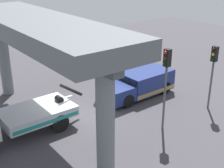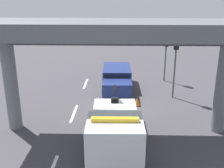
# 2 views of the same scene
# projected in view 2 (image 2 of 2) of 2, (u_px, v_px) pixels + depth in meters

# --- Properties ---
(ground_plane) EXTENTS (60.00, 40.00, 0.10)m
(ground_plane) POSITION_uv_depth(u_px,v_px,m) (116.00, 115.00, 16.88)
(ground_plane) COLOR #423F44
(lane_stripe_west) EXTENTS (2.60, 0.16, 0.01)m
(lane_stripe_west) POSITION_uv_depth(u_px,v_px,m) (86.00, 83.00, 22.62)
(lane_stripe_west) COLOR silver
(lane_stripe_west) RESTS_ON ground
(lane_stripe_mid) EXTENTS (2.60, 0.16, 0.01)m
(lane_stripe_mid) POSITION_uv_depth(u_px,v_px,m) (74.00, 113.00, 16.93)
(lane_stripe_mid) COLOR silver
(lane_stripe_mid) RESTS_ON ground
(tow_truck_white) EXTENTS (7.27, 2.51, 2.46)m
(tow_truck_white) POSITION_uv_depth(u_px,v_px,m) (115.00, 129.00, 12.41)
(tow_truck_white) COLOR silver
(tow_truck_white) RESTS_ON ground
(towed_van_green) EXTENTS (5.24, 2.30, 1.58)m
(towed_van_green) POSITION_uv_depth(u_px,v_px,m) (117.00, 79.00, 21.34)
(towed_van_green) COLOR navy
(towed_van_green) RESTS_ON ground
(overpass_structure) EXTENTS (3.60, 13.26, 5.91)m
(overpass_structure) POSITION_uv_depth(u_px,v_px,m) (116.00, 37.00, 13.39)
(overpass_structure) COLOR slate
(overpass_structure) RESTS_ON ground
(traffic_light_near) EXTENTS (0.39, 0.32, 3.92)m
(traffic_light_near) POSITION_uv_depth(u_px,v_px,m) (166.00, 48.00, 22.45)
(traffic_light_near) COLOR #515456
(traffic_light_near) RESTS_ON ground
(traffic_light_far) EXTENTS (0.39, 0.32, 4.44)m
(traffic_light_far) POSITION_uv_depth(u_px,v_px,m) (176.00, 54.00, 18.55)
(traffic_light_far) COLOR #515456
(traffic_light_far) RESTS_ON ground
(traffic_cone_orange) EXTENTS (0.48, 0.48, 0.57)m
(traffic_cone_orange) POSITION_uv_depth(u_px,v_px,m) (137.00, 102.00, 18.04)
(traffic_cone_orange) COLOR orange
(traffic_cone_orange) RESTS_ON ground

